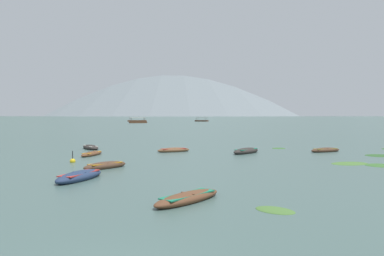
% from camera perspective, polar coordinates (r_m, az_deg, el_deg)
% --- Properties ---
extents(ground_plane, '(6000.00, 6000.00, 0.00)m').
position_cam_1_polar(ground_plane, '(1506.61, 4.90, 1.94)').
color(ground_plane, '#425B56').
extents(mountain_1, '(750.63, 750.63, 237.26)m').
position_cam_1_polar(mountain_1, '(1901.86, -20.14, 5.43)').
color(mountain_1, '#4C5B56').
rests_on(mountain_1, ground).
extents(mountain_2, '(975.88, 975.88, 338.62)m').
position_cam_1_polar(mountain_2, '(1338.25, -2.52, 9.20)').
color(mountain_2, slate).
rests_on(mountain_2, ground).
extents(mountain_3, '(587.46, 587.46, 231.55)m').
position_cam_1_polar(mountain_3, '(1823.46, 24.52, 5.43)').
color(mountain_3, slate).
rests_on(mountain_3, ground).
extents(rowboat_0, '(1.30, 3.47, 0.44)m').
position_cam_1_polar(rowboat_0, '(32.87, -15.69, -3.98)').
color(rowboat_0, brown).
rests_on(rowboat_0, ground).
extents(rowboat_1, '(2.07, 3.93, 0.61)m').
position_cam_1_polar(rowboat_1, '(20.84, -17.50, -7.34)').
color(rowboat_1, navy).
rests_on(rowboat_1, ground).
extents(rowboat_2, '(3.17, 3.74, 0.63)m').
position_cam_1_polar(rowboat_2, '(33.86, 8.62, -3.66)').
color(rowboat_2, '#2D2826').
rests_on(rowboat_2, ground).
extents(rowboat_3, '(3.39, 2.56, 0.51)m').
position_cam_1_polar(rowboat_3, '(34.83, -2.95, -3.53)').
color(rowboat_3, brown).
rests_on(rowboat_3, ground).
extents(rowboat_5, '(3.12, 3.52, 0.55)m').
position_cam_1_polar(rowboat_5, '(39.02, -15.87, -2.99)').
color(rowboat_5, '#2D2826').
rests_on(rowboat_5, ground).
extents(rowboat_6, '(3.44, 2.43, 0.52)m').
position_cam_1_polar(rowboat_6, '(36.99, 20.49, -3.33)').
color(rowboat_6, '#4C3323').
rests_on(rowboat_6, ground).
extents(rowboat_7, '(3.02, 3.62, 0.49)m').
position_cam_1_polar(rowboat_7, '(15.01, -0.67, -11.07)').
color(rowboat_7, brown).
rests_on(rowboat_7, ground).
extents(rowboat_8, '(2.74, 3.22, 0.56)m').
position_cam_1_polar(rowboat_8, '(24.77, -13.65, -5.85)').
color(rowboat_8, '#4C3323').
rests_on(rowboat_8, ground).
extents(ferry_0, '(7.65, 5.21, 2.54)m').
position_cam_1_polar(ferry_0, '(196.35, 1.53, 1.17)').
color(ferry_0, '#4C3323').
rests_on(ferry_0, ground).
extents(ferry_1, '(10.69, 6.59, 2.54)m').
position_cam_1_polar(ferry_1, '(196.80, -8.76, 1.15)').
color(ferry_1, brown).
rests_on(ferry_1, ground).
extents(ferry_2, '(8.15, 5.34, 2.54)m').
position_cam_1_polar(ferry_2, '(161.00, -8.60, 0.95)').
color(ferry_2, brown).
rests_on(ferry_2, ground).
extents(mooring_buoy, '(0.41, 0.41, 1.00)m').
position_cam_1_polar(mooring_buoy, '(28.50, -18.49, -5.02)').
color(mooring_buoy, yellow).
rests_on(mooring_buoy, ground).
extents(weed_patch_0, '(2.37, 2.14, 0.14)m').
position_cam_1_polar(weed_patch_0, '(28.65, 27.98, -5.32)').
color(weed_patch_0, '#38662D').
rests_on(weed_patch_0, ground).
extents(weed_patch_2, '(1.54, 1.42, 0.14)m').
position_cam_1_polar(weed_patch_2, '(39.28, 13.66, -3.19)').
color(weed_patch_2, '#38662D').
rests_on(weed_patch_2, ground).
extents(weed_patch_3, '(3.43, 2.88, 0.14)m').
position_cam_1_polar(weed_patch_3, '(28.78, 23.84, -5.22)').
color(weed_patch_3, '#477033').
rests_on(weed_patch_3, ground).
extents(weed_patch_4, '(2.79, 2.41, 0.14)m').
position_cam_1_polar(weed_patch_4, '(35.49, 27.94, -3.93)').
color(weed_patch_4, '#2D5628').
rests_on(weed_patch_4, ground).
extents(weed_patch_5, '(1.85, 1.70, 0.14)m').
position_cam_1_polar(weed_patch_5, '(14.06, 13.10, -12.68)').
color(weed_patch_5, '#477033').
rests_on(weed_patch_5, ground).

